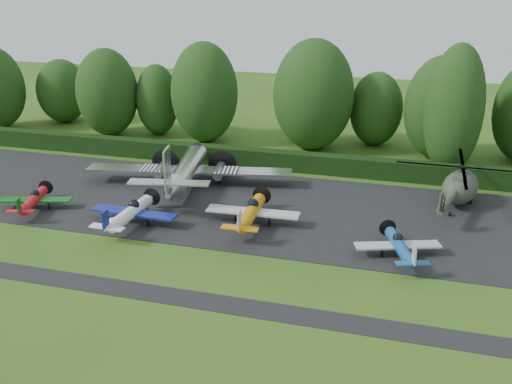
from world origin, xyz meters
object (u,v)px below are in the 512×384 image
(transport_plane, at_px, (186,171))
(light_plane_orange, at_px, (251,212))
(light_plane_blue, at_px, (400,246))
(helicopter, at_px, (461,185))
(light_plane_red, at_px, (34,200))
(light_plane_white, at_px, (131,213))

(transport_plane, relative_size, light_plane_orange, 2.47)
(light_plane_blue, distance_m, helicopter, 13.02)
(transport_plane, xyz_separation_m, light_plane_blue, (20.78, -9.40, -0.80))
(light_plane_orange, xyz_separation_m, helicopter, (17.02, 9.47, 0.74))
(transport_plane, bearing_deg, light_plane_orange, -27.91)
(light_plane_red, relative_size, light_plane_white, 0.84)
(light_plane_red, relative_size, helicopter, 0.49)
(light_plane_orange, bearing_deg, light_plane_white, -162.51)
(helicopter, bearing_deg, light_plane_red, -178.38)
(transport_plane, height_order, light_plane_orange, transport_plane)
(transport_plane, height_order, light_plane_white, transport_plane)
(transport_plane, xyz_separation_m, light_plane_orange, (8.60, -6.83, -0.57))
(light_plane_red, xyz_separation_m, helicopter, (36.61, 11.45, 0.99))
(light_plane_white, bearing_deg, helicopter, 21.93)
(transport_plane, bearing_deg, light_plane_red, -130.81)
(light_plane_white, relative_size, helicopter, 0.59)
(transport_plane, xyz_separation_m, helicopter, (25.61, 2.65, 0.17))
(light_plane_red, height_order, helicopter, helicopter)
(transport_plane, relative_size, helicopter, 1.51)
(light_plane_white, relative_size, light_plane_blue, 1.18)
(light_plane_red, distance_m, light_plane_white, 9.88)
(light_plane_white, bearing_deg, transport_plane, 80.67)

